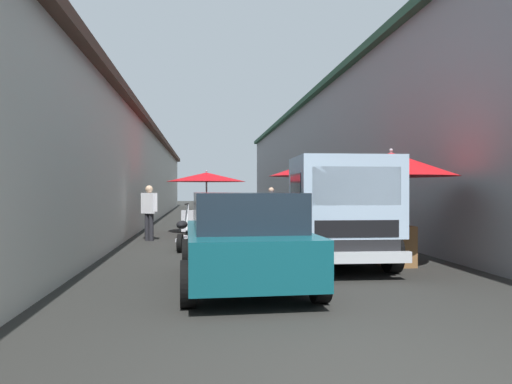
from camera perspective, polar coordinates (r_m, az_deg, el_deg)
ground at (r=16.83m, az=-1.54°, el=-4.79°), size 90.00×90.00×0.00m
building_left_whitewash at (r=19.79m, az=-23.25°, el=2.14°), size 49.80×7.50×4.26m
building_right_concrete at (r=20.86m, az=17.89°, el=4.39°), size 49.80×7.50×5.95m
fruit_stall_near_left at (r=16.14m, az=-5.79°, el=0.73°), size 2.68×2.68×2.15m
fruit_stall_near_right at (r=12.11m, az=6.99°, el=1.60°), size 2.35×2.35×2.30m
fruit_stall_far_left at (r=9.49m, az=15.96°, el=2.22°), size 2.49×2.49×2.28m
hatchback_car at (r=7.46m, az=-1.52°, el=-5.55°), size 3.96×2.02×1.45m
delivery_truck at (r=9.27m, az=9.42°, el=-2.53°), size 4.97×2.08×2.08m
vendor_by_crates at (r=18.58m, az=1.84°, el=-1.51°), size 0.60×0.34×1.58m
vendor_in_shade at (r=14.19m, az=-12.71°, el=-1.99°), size 0.45×0.52×1.62m
parked_scooter at (r=12.07m, az=-8.59°, el=-4.68°), size 1.69×0.44×1.14m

